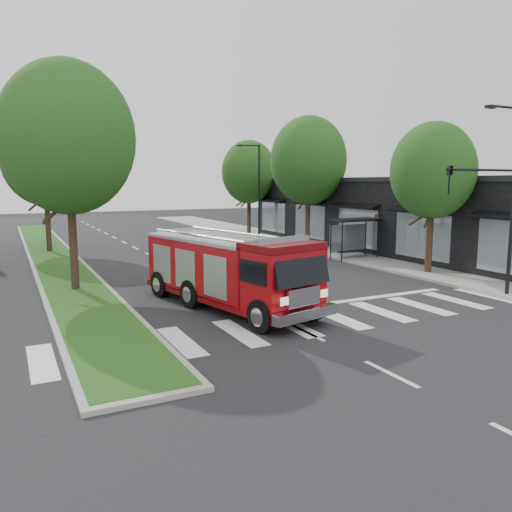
% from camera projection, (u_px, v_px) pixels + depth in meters
% --- Properties ---
extents(ground, '(140.00, 140.00, 0.00)m').
position_uv_depth(ground, '(253.00, 306.00, 19.96)').
color(ground, black).
rests_on(ground, ground).
extents(sidewalk_right, '(5.00, 80.00, 0.15)m').
position_uv_depth(sidewalk_right, '(351.00, 253.00, 34.35)').
color(sidewalk_right, gray).
rests_on(sidewalk_right, ground).
extents(median, '(3.00, 50.00, 0.15)m').
position_uv_depth(median, '(52.00, 256.00, 33.18)').
color(median, gray).
rests_on(median, ground).
extents(storefront_row, '(8.00, 30.00, 5.00)m').
position_uv_depth(storefront_row, '(402.00, 216.00, 36.00)').
color(storefront_row, black).
rests_on(storefront_row, ground).
extents(bus_shelter, '(3.20, 1.60, 2.61)m').
position_uv_depth(bus_shelter, '(353.00, 228.00, 31.85)').
color(bus_shelter, black).
rests_on(bus_shelter, ground).
extents(tree_right_near, '(4.40, 4.40, 8.05)m').
position_uv_depth(tree_right_near, '(433.00, 171.00, 26.04)').
color(tree_right_near, black).
rests_on(tree_right_near, ground).
extents(tree_right_mid, '(5.60, 5.60, 9.72)m').
position_uv_depth(tree_right_mid, '(309.00, 161.00, 36.50)').
color(tree_right_mid, black).
rests_on(tree_right_mid, ground).
extents(tree_right_far, '(5.00, 5.00, 8.73)m').
position_uv_depth(tree_right_far, '(249.00, 172.00, 45.43)').
color(tree_right_far, black).
rests_on(tree_right_far, ground).
extents(tree_median_near, '(5.80, 5.80, 10.16)m').
position_uv_depth(tree_median_near, '(68.00, 138.00, 21.59)').
color(tree_median_near, black).
rests_on(tree_median_near, ground).
extents(tree_median_far, '(5.60, 5.60, 9.72)m').
position_uv_depth(tree_median_far, '(44.00, 159.00, 34.00)').
color(tree_median_far, black).
rests_on(tree_median_far, ground).
extents(streetlight_right_near, '(4.08, 0.22, 8.00)m').
position_uv_depth(streetlight_right_near, '(500.00, 188.00, 20.47)').
color(streetlight_right_near, black).
rests_on(streetlight_right_near, ground).
extents(streetlight_right_far, '(2.11, 0.20, 8.00)m').
position_uv_depth(streetlight_right_far, '(257.00, 188.00, 41.58)').
color(streetlight_right_far, black).
rests_on(streetlight_right_far, ground).
extents(fire_engine, '(4.50, 9.18, 3.06)m').
position_uv_depth(fire_engine, '(228.00, 271.00, 19.55)').
color(fire_engine, '#5A0408').
rests_on(fire_engine, ground).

